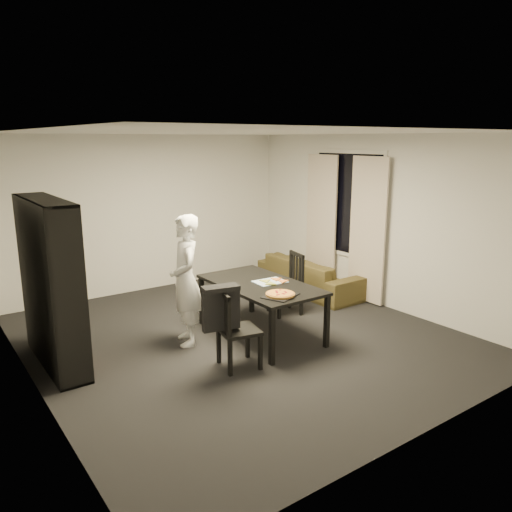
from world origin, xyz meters
TOP-DOWN VIEW (x-y plane):
  - room at (0.00, 0.00)m, footprint 5.01×5.51m
  - window_pane at (2.48, 0.60)m, footprint 0.02×1.40m
  - window_frame at (2.48, 0.60)m, footprint 0.03×1.52m
  - curtain_left at (2.40, 0.08)m, footprint 0.03×0.70m
  - curtain_right at (2.40, 1.12)m, footprint 0.03×0.70m
  - bookshelf at (-2.16, 0.60)m, footprint 0.35×1.50m
  - dining_table at (0.25, -0.08)m, footprint 0.94×1.70m
  - chair_left at (-0.59, -0.68)m, footprint 0.50×0.50m
  - chair_right at (1.12, 0.38)m, footprint 0.50×0.50m
  - draped_jacket at (-0.71, -0.65)m, footprint 0.43×0.25m
  - person at (-0.66, 0.26)m, footprint 0.55×0.69m
  - baking_tray at (0.11, -0.65)m, footprint 0.49×0.45m
  - pepperoni_pizza at (0.11, -0.65)m, footprint 0.35×0.35m
  - kitchen_towel at (0.38, -0.10)m, footprint 0.42×0.32m
  - pizza_slices at (0.41, -0.14)m, footprint 0.43×0.38m
  - sofa at (2.07, 1.01)m, footprint 0.77×1.97m

SIDE VIEW (x-z plane):
  - sofa at x=2.07m, z-range 0.00..0.58m
  - chair_right at x=1.12m, z-range 0.06..0.97m
  - chair_left at x=-0.59m, z-range 0.06..0.97m
  - dining_table at x=0.25m, z-range 0.29..1.00m
  - kitchen_towel at x=0.38m, z-range 0.71..0.72m
  - baking_tray at x=0.11m, z-range 0.71..0.72m
  - pizza_slices at x=0.41m, z-range 0.72..0.73m
  - pepperoni_pizza at x=0.11m, z-range 0.72..0.75m
  - draped_jacket at x=-0.71m, z-range 0.50..1.00m
  - person at x=-0.66m, z-range 0.00..1.64m
  - bookshelf at x=-2.16m, z-range 0.00..1.90m
  - curtain_left at x=2.40m, z-range 0.02..2.27m
  - curtain_right at x=2.40m, z-range 0.02..2.27m
  - room at x=0.00m, z-range 0.00..2.60m
  - window_pane at x=2.48m, z-range 0.70..2.30m
  - window_frame at x=2.48m, z-range 0.64..2.36m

